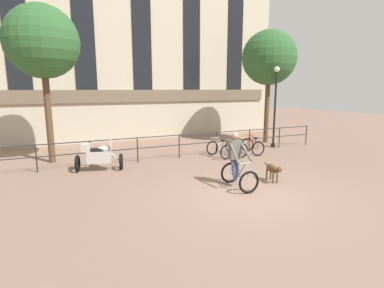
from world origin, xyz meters
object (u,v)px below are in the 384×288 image
(parked_motorcycle, at_px, (99,156))
(parked_bicycle_mid_right, at_px, (253,146))
(street_lamp, at_px, (275,103))
(parked_bicycle_mid_left, at_px, (236,148))
(parked_bicycle_near_lamp, at_px, (219,149))
(dog, at_px, (273,169))
(cyclist_with_bike, at_px, (237,163))

(parked_motorcycle, xyz_separation_m, parked_bicycle_mid_right, (6.99, 0.05, -0.20))
(street_lamp, bearing_deg, parked_bicycle_mid_left, -163.62)
(parked_bicycle_near_lamp, bearing_deg, parked_motorcycle, -5.88)
(parked_bicycle_mid_right, bearing_deg, dog, 70.50)
(dog, bearing_deg, parked_bicycle_mid_right, 70.52)
(dog, bearing_deg, street_lamp, 58.04)
(parked_bicycle_mid_left, bearing_deg, dog, 82.23)
(street_lamp, bearing_deg, dog, -129.96)
(cyclist_with_bike, xyz_separation_m, street_lamp, (5.28, 4.60, 1.55))
(dog, relative_size, parked_bicycle_near_lamp, 0.86)
(parked_bicycle_near_lamp, height_order, parked_bicycle_mid_left, same)
(cyclist_with_bike, bearing_deg, street_lamp, 43.59)
(dog, relative_size, parked_bicycle_mid_right, 0.85)
(dog, bearing_deg, parked_bicycle_mid_left, 82.01)
(parked_bicycle_mid_left, xyz_separation_m, parked_bicycle_mid_right, (0.90, -0.00, 0.00))
(parked_bicycle_near_lamp, distance_m, street_lamp, 4.30)
(parked_motorcycle, distance_m, street_lamp, 9.13)
(parked_motorcycle, height_order, parked_bicycle_mid_left, parked_motorcycle)
(parked_bicycle_mid_left, relative_size, street_lamp, 0.29)
(parked_bicycle_mid_left, xyz_separation_m, street_lamp, (2.83, 0.83, 1.96))
(parked_bicycle_mid_left, relative_size, parked_bicycle_mid_right, 1.00)
(parked_bicycle_mid_left, bearing_deg, parked_bicycle_near_lamp, 8.22)
(parked_bicycle_near_lamp, relative_size, street_lamp, 0.29)
(parked_bicycle_mid_right, height_order, street_lamp, street_lamp)
(parked_bicycle_near_lamp, xyz_separation_m, parked_bicycle_mid_left, (0.90, 0.00, 0.00))
(parked_motorcycle, bearing_deg, dog, -113.53)
(parked_bicycle_mid_right, xyz_separation_m, street_lamp, (1.93, 0.83, 1.96))
(dog, distance_m, parked_motorcycle, 6.28)
(parked_motorcycle, xyz_separation_m, parked_bicycle_mid_left, (6.09, 0.05, -0.20))
(cyclist_with_bike, bearing_deg, parked_bicycle_near_lamp, 70.17)
(cyclist_with_bike, distance_m, parked_motorcycle, 5.20)
(parked_motorcycle, xyz_separation_m, parked_bicycle_near_lamp, (5.18, 0.05, -0.20))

